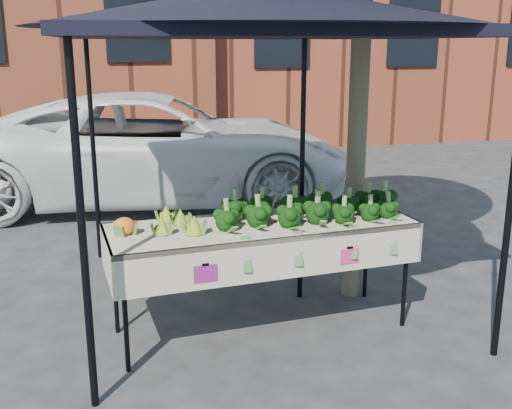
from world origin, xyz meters
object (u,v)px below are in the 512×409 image
table (262,277)px  street_tree (362,22)px  canopy (261,150)px  vehicle (152,0)px

table → street_tree: bearing=27.7°
canopy → vehicle: bearing=99.2°
street_tree → canopy: bearing=171.5°
table → vehicle: size_ratio=0.44×
street_tree → vehicle: bearing=110.3°
table → canopy: (0.15, 0.64, 0.92)m
canopy → vehicle: (-0.62, 3.81, 1.46)m
vehicle → street_tree: size_ratio=1.17×
vehicle → street_tree: (1.45, -3.94, -0.41)m
canopy → street_tree: size_ratio=0.65×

